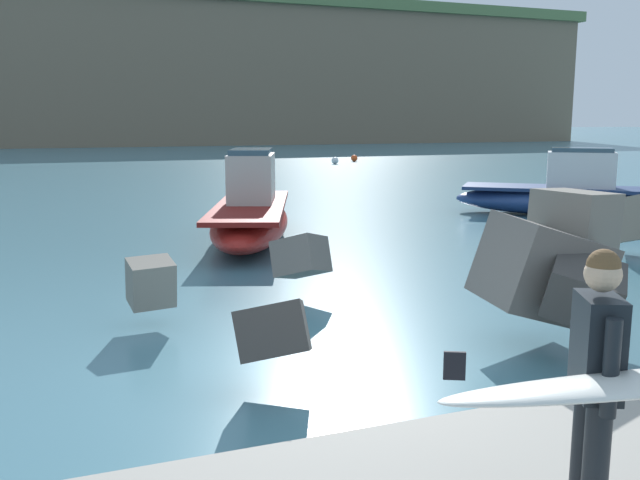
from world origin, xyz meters
The scene contains 8 objects.
ground_plane centered at (0.00, 0.00, 0.00)m, with size 400.00×400.00×0.00m, color #42707F.
breakwater_jetty centered at (4.55, 0.48, 0.99)m, with size 31.79×7.02×2.25m.
surfer_with_board centered at (0.31, -3.73, 1.28)m, with size 2.03×1.53×1.78m.
boat_near_left centered at (1.48, 8.42, 0.65)m, with size 3.66×6.41×2.07m.
boat_near_centre centered at (11.08, 9.30, 0.61)m, with size 5.84×5.16×1.95m.
mooring_buoy_inner centered at (15.72, 35.14, 0.22)m, with size 0.44×0.44×0.44m.
mooring_buoy_middle centered at (13.56, 33.21, 0.22)m, with size 0.44×0.44×0.44m.
headland_bluff centered at (16.45, 87.91, 8.05)m, with size 87.84×45.60×16.05m.
Camera 1 is at (-2.53, -6.60, 2.74)m, focal length 38.50 mm.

